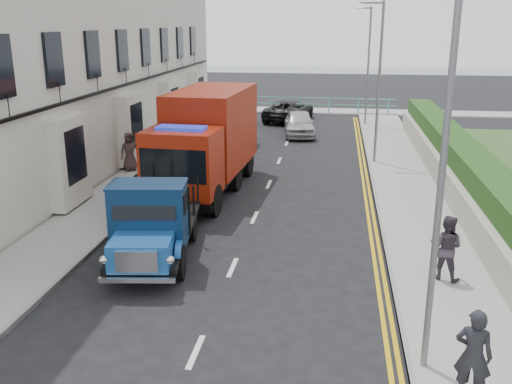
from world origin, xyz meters
name	(u,v)px	position (x,y,z in m)	size (l,w,h in m)	color
ground	(217,304)	(0.00, 0.00, 0.00)	(120.00, 120.00, 0.00)	black
pavement_west	(133,185)	(-5.20, 9.00, 0.06)	(2.40, 38.00, 0.12)	gray
pavement_east	(410,196)	(5.30, 9.00, 0.06)	(2.60, 38.00, 0.12)	gray
promenade	(301,111)	(0.00, 29.00, 0.06)	(30.00, 2.50, 0.12)	gray
sea_plane	(317,74)	(0.00, 60.00, 0.00)	(120.00, 120.00, 0.00)	slate
garden_east	(466,176)	(7.21, 9.00, 0.90)	(1.45, 28.00, 1.75)	#B2AD9E
seafront_railing	(300,105)	(0.00, 28.20, 0.58)	(13.00, 0.08, 1.11)	#59B2A5
lamp_near	(436,159)	(4.18, -2.00, 4.00)	(1.23, 0.18, 7.00)	slate
lamp_mid	(377,74)	(4.18, 14.00, 4.00)	(1.23, 0.18, 7.00)	slate
lamp_far	(366,59)	(4.18, 24.00, 4.00)	(1.23, 0.18, 7.00)	slate
bedford_lorry	(151,228)	(-2.10, 1.84, 1.04)	(2.46, 4.95, 2.26)	black
red_lorry	(207,139)	(-2.20, 8.89, 1.98)	(2.83, 7.24, 3.72)	black
parked_car_front	(145,196)	(-3.60, 5.74, 0.66)	(1.57, 3.90, 1.33)	black
parked_car_mid	(189,182)	(-2.60, 7.60, 0.67)	(1.41, 4.04, 1.33)	#526DB0
parked_car_rear	(229,137)	(-2.60, 15.34, 0.77)	(2.16, 5.32, 1.54)	silver
seafront_car_left	(289,110)	(-0.50, 25.04, 0.67)	(2.21, 4.80, 1.33)	black
seafront_car_right	(299,123)	(0.50, 20.18, 0.69)	(1.63, 4.04, 1.38)	#ABABB0
pedestrian_east_near	(473,355)	(4.90, -2.91, 0.95)	(0.60, 0.40, 1.65)	black
pedestrian_east_far	(446,247)	(5.28, 1.85, 0.93)	(0.79, 0.62, 1.63)	#3D343F
pedestrian_west_near	(155,159)	(-4.40, 9.35, 1.04)	(1.07, 0.45, 1.83)	black
pedestrian_west_far	(130,151)	(-6.00, 10.93, 0.94)	(0.80, 0.52, 1.63)	#3B2C2A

